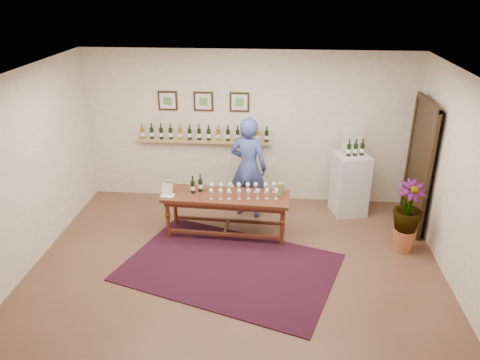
# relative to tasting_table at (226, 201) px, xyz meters

# --- Properties ---
(ground) EXTENTS (6.00, 6.00, 0.00)m
(ground) POSITION_rel_tasting_table_xyz_m (0.25, -1.05, -0.61)
(ground) COLOR brown
(ground) RESTS_ON ground
(room_shell) EXTENTS (6.00, 6.00, 6.00)m
(room_shell) POSITION_rel_tasting_table_xyz_m (2.36, 0.81, 0.51)
(room_shell) COLOR #F0EBCC
(room_shell) RESTS_ON ground
(rug) EXTENTS (3.47, 2.84, 0.02)m
(rug) POSITION_rel_tasting_table_xyz_m (0.15, -0.97, -0.60)
(rug) COLOR #4F0E12
(rug) RESTS_ON ground
(tasting_table) EXTENTS (2.06, 0.74, 0.72)m
(tasting_table) POSITION_rel_tasting_table_xyz_m (0.00, 0.00, 0.00)
(tasting_table) COLOR #4F2C13
(tasting_table) RESTS_ON ground
(table_glasses) EXTENTS (1.37, 0.45, 0.19)m
(table_glasses) POSITION_rel_tasting_table_xyz_m (0.27, -0.00, 0.20)
(table_glasses) COLOR white
(table_glasses) RESTS_ON tasting_table
(table_bottles) EXTENTS (0.27, 0.15, 0.28)m
(table_bottles) POSITION_rel_tasting_table_xyz_m (-0.49, 0.07, 0.25)
(table_bottles) COLOR black
(table_bottles) RESTS_ON tasting_table
(pitcher_left) EXTENTS (0.13, 0.13, 0.20)m
(pitcher_left) POSITION_rel_tasting_table_xyz_m (-0.93, 0.06, 0.21)
(pitcher_left) COLOR olive
(pitcher_left) RESTS_ON tasting_table
(pitcher_right) EXTENTS (0.16, 0.16, 0.21)m
(pitcher_right) POSITION_rel_tasting_table_xyz_m (0.87, 0.08, 0.21)
(pitcher_right) COLOR olive
(pitcher_right) RESTS_ON tasting_table
(menu_card) EXTENTS (0.23, 0.18, 0.20)m
(menu_card) POSITION_rel_tasting_table_xyz_m (-0.93, -0.08, 0.21)
(menu_card) COLOR silver
(menu_card) RESTS_ON tasting_table
(display_pedestal) EXTENTS (0.67, 0.67, 1.10)m
(display_pedestal) POSITION_rel_tasting_table_xyz_m (2.10, 0.98, -0.06)
(display_pedestal) COLOR silver
(display_pedestal) RESTS_ON ground
(pedestal_bottles) EXTENTS (0.32, 0.16, 0.31)m
(pedestal_bottles) POSITION_rel_tasting_table_xyz_m (2.13, 0.95, 0.65)
(pedestal_bottles) COLOR black
(pedestal_bottles) RESTS_ON display_pedestal
(info_sign) EXTENTS (0.37, 0.11, 0.52)m
(info_sign) POSITION_rel_tasting_table_xyz_m (2.10, 1.13, 0.75)
(info_sign) COLOR silver
(info_sign) RESTS_ON display_pedestal
(potted_plant) EXTENTS (0.57, 0.57, 1.00)m
(potted_plant) POSITION_rel_tasting_table_xyz_m (2.80, -0.26, -0.02)
(potted_plant) COLOR #A35536
(potted_plant) RESTS_ON ground
(person) EXTENTS (0.75, 0.60, 1.80)m
(person) POSITION_rel_tasting_table_xyz_m (0.31, 0.74, 0.29)
(person) COLOR #394688
(person) RESTS_ON ground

